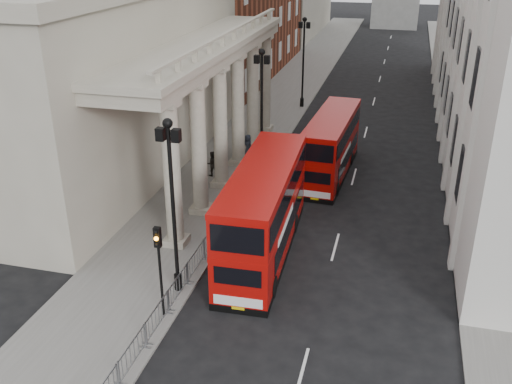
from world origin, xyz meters
name	(u,v)px	position (x,y,z in m)	size (l,w,h in m)	color
ground	(156,348)	(0.00, 0.00, 0.00)	(260.00, 260.00, 0.00)	black
sidewalk_west	(263,123)	(-3.00, 30.00, 0.06)	(6.00, 140.00, 0.12)	slate
sidewalk_east	(459,139)	(13.50, 30.00, 0.06)	(3.00, 140.00, 0.12)	slate
kerb	(295,126)	(-0.05, 30.00, 0.07)	(0.20, 140.00, 0.14)	slate
portico_building	(114,83)	(-10.50, 18.00, 6.00)	(9.00, 28.00, 12.00)	gray
lamp_post_south	(172,196)	(-0.60, 4.00, 4.91)	(1.05, 0.44, 8.32)	black
lamp_post_mid	(262,101)	(-0.60, 20.00, 4.91)	(1.05, 0.44, 8.32)	black
lamp_post_north	(303,56)	(-0.60, 36.00, 4.91)	(1.05, 0.44, 8.32)	black
traffic_light	(159,256)	(-0.50, 1.98, 3.11)	(0.28, 0.33, 4.30)	black
crowd_barriers	(168,301)	(-0.35, 2.23, 0.67)	(0.50, 18.75, 1.10)	gray
bus_near	(264,210)	(2.41, 8.47, 2.50)	(3.09, 11.19, 4.79)	#A60A07
bus_far	(331,144)	(4.31, 19.97, 2.21)	(2.90, 9.93, 4.24)	#A50A07
pedestrian_a	(172,193)	(-4.35, 12.43, 0.89)	(0.56, 0.37, 1.53)	black
pedestrian_b	(212,164)	(-3.46, 17.48, 0.99)	(0.85, 0.66, 1.74)	black
pedestrian_c	(248,145)	(-2.08, 21.77, 0.95)	(0.81, 0.53, 1.66)	black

